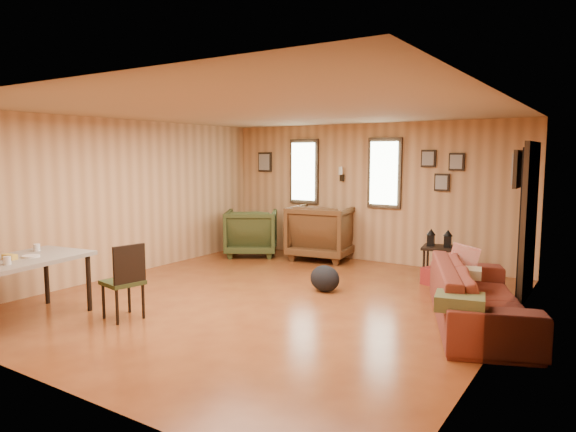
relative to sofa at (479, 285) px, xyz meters
The scene contains 11 objects.
room 2.42m from the sofa, behind, with size 5.54×6.04×2.44m.
sofa is the anchor object (origin of this frame).
recliner_brown 3.89m from the sofa, 145.17° to the left, with size 1.04×0.98×1.07m, color #4C2F16.
recliner_green 4.83m from the sofa, 157.97° to the left, with size 0.91×0.86×0.94m, color #2F3719.
end_table 4.25m from the sofa, 147.49° to the left, with size 0.75×0.71×0.77m.
side_table 2.14m from the sofa, 118.04° to the left, with size 0.54×0.54×0.75m.
cooler 1.75m from the sofa, 122.28° to the left, with size 0.41×0.36×0.25m.
backpack 2.12m from the sofa, behind, with size 0.47×0.38×0.36m.
sofa_pillows 0.26m from the sofa, 122.39° to the right, with size 0.82×1.91×0.39m.
dining_table 5.07m from the sofa, 148.25° to the right, with size 1.03×1.51×0.93m.
dining_chair 3.92m from the sofa, 149.56° to the right, with size 0.46×0.46×0.87m.
Camera 1 is at (3.67, -5.28, 1.85)m, focal length 32.00 mm.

